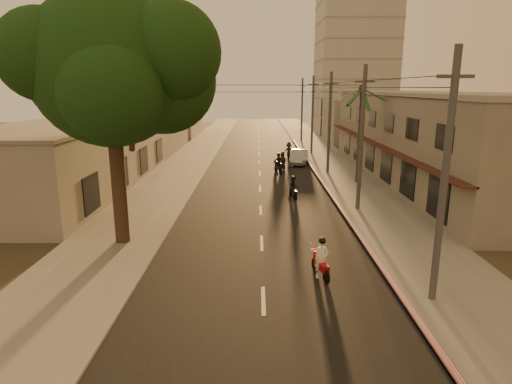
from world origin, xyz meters
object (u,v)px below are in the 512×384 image
palm_tree (362,94)px  scooter_far_b (289,152)px  scooter_mid_a (293,188)px  scooter_mid_b (278,164)px  scooter_red (321,260)px  parked_car (299,157)px  scooter_far_a (282,161)px  broadleaf_tree (119,69)px

palm_tree → scooter_far_b: (-4.79, 11.83, -6.26)m
palm_tree → scooter_far_b: size_ratio=4.16×
scooter_mid_a → scooter_mid_b: scooter_mid_b is taller
scooter_red → parked_car: (1.66, 27.07, -0.05)m
scooter_mid_a → scooter_far_a: (-0.13, 11.20, 0.02)m
scooter_mid_a → scooter_mid_b: 9.12m
scooter_mid_b → scooter_far_b: bearing=63.2°
palm_tree → parked_car: 11.80m
scooter_mid_b → broadleaf_tree: bearing=-130.8°
broadleaf_tree → scooter_red: size_ratio=6.88×
palm_tree → broadleaf_tree: bearing=-136.5°
parked_car → scooter_far_a: bearing=-111.0°
broadleaf_tree → scooter_mid_b: bearing=65.1°
scooter_mid_a → parked_car: (1.73, 14.13, -0.02)m
parked_car → scooter_red: bearing=-82.1°
scooter_red → parked_car: size_ratio=0.38×
scooter_mid_a → scooter_far_b: (0.88, 16.87, 0.13)m
scooter_red → scooter_far_a: size_ratio=1.03×
broadleaf_tree → scooter_far_a: 23.18m
scooter_far_a → scooter_mid_b: bearing=-86.7°
scooter_far_a → scooter_far_b: 5.76m
broadleaf_tree → scooter_far_a: (8.81, 20.01, -7.70)m
broadleaf_tree → scooter_mid_b: 21.16m
scooter_mid_a → scooter_far_a: bearing=78.8°
broadleaf_tree → scooter_red: 12.55m
scooter_red → scooter_far_b: bearing=74.5°
scooter_mid_a → scooter_far_b: 16.90m
palm_tree → parked_car: bearing=113.4°
parked_car → palm_tree: bearing=-55.2°
scooter_mid_b → scooter_far_b: (1.51, 7.78, 0.02)m
scooter_mid_a → palm_tree: bearing=29.8°
scooter_far_a → parked_car: scooter_far_a is taller
scooter_far_a → parked_car: 3.47m
broadleaf_tree → palm_tree: 20.18m
broadleaf_tree → scooter_far_a: size_ratio=7.08×
scooter_red → parked_car: scooter_red is taller
scooter_mid_b → parked_car: 5.56m
broadleaf_tree → scooter_mid_a: 14.74m
broadleaf_tree → scooter_mid_a: size_ratio=7.26×
palm_tree → scooter_far_a: (-5.80, 6.15, -6.37)m
palm_tree → scooter_mid_a: bearing=-138.3°
scooter_mid_b → scooter_far_a: size_ratio=1.12×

